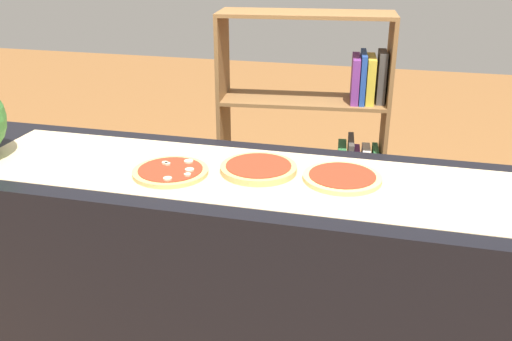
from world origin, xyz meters
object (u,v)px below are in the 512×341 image
at_px(pizza_plain_1, 259,168).
at_px(bookshelf, 324,147).
at_px(pizza_mushroom_0, 171,171).
at_px(pizza_plain_2, 342,177).

bearing_deg(pizza_plain_1, bookshelf, 85.22).
height_order(pizza_plain_1, bookshelf, bookshelf).
bearing_deg(pizza_mushroom_0, pizza_plain_1, 17.79).
bearing_deg(pizza_plain_2, pizza_plain_1, 179.76).
distance_m(pizza_mushroom_0, bookshelf, 1.26).
relative_size(pizza_mushroom_0, pizza_plain_1, 0.98).
bearing_deg(bookshelf, pizza_plain_2, -79.88).
bearing_deg(bookshelf, pizza_mushroom_0, -107.67).
bearing_deg(pizza_plain_1, pizza_plain_2, -0.24).
distance_m(pizza_plain_1, bookshelf, 1.12).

